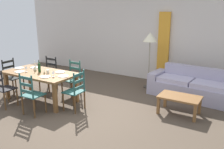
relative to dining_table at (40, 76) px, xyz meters
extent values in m
cube|color=#4D4033|center=(1.23, -0.02, -0.67)|extent=(9.60, 9.60, 0.02)
cube|color=beige|center=(1.23, 3.28, 0.69)|extent=(9.60, 0.16, 2.70)
cube|color=orange|center=(2.09, 3.14, 0.44)|extent=(0.35, 0.08, 2.20)
cube|color=brown|center=(0.00, 0.00, 0.06)|extent=(1.90, 0.96, 0.05)
cube|color=brown|center=(-0.85, -0.38, -0.31)|extent=(0.08, 0.08, 0.70)
cube|color=brown|center=(0.85, -0.38, -0.31)|extent=(0.08, 0.08, 0.70)
cube|color=brown|center=(-0.85, 0.38, -0.31)|extent=(0.08, 0.08, 0.70)
cube|color=brown|center=(0.85, 0.38, -0.31)|extent=(0.08, 0.08, 0.70)
cube|color=black|center=(-0.43, -0.72, -0.22)|extent=(0.42, 0.40, 0.03)
cylinder|color=brown|center=(-0.60, -0.55, -0.45)|extent=(0.04, 0.04, 0.43)
cylinder|color=brown|center=(-0.24, -0.55, -0.45)|extent=(0.04, 0.04, 0.43)
cylinder|color=brown|center=(-0.25, -0.89, -0.45)|extent=(0.04, 0.04, 0.43)
cylinder|color=black|center=(-0.25, -0.89, 0.05)|extent=(0.04, 0.04, 0.50)
cube|color=#25534F|center=(0.48, -0.66, -0.22)|extent=(0.43, 0.41, 0.03)
cylinder|color=brown|center=(0.29, -0.50, -0.45)|extent=(0.04, 0.04, 0.43)
cylinder|color=brown|center=(0.65, -0.49, -0.45)|extent=(0.04, 0.04, 0.43)
cylinder|color=brown|center=(0.30, -0.84, -0.45)|extent=(0.04, 0.04, 0.43)
cylinder|color=brown|center=(0.66, -0.83, -0.45)|extent=(0.04, 0.04, 0.43)
cylinder|color=#25534F|center=(0.30, -0.84, 0.05)|extent=(0.04, 0.04, 0.50)
cylinder|color=#25534F|center=(0.66, -0.83, 0.05)|extent=(0.04, 0.04, 0.50)
cube|color=#25534F|center=(0.48, -0.83, -0.08)|extent=(0.38, 0.03, 0.06)
cube|color=#25534F|center=(0.48, -0.83, 0.07)|extent=(0.38, 0.03, 0.06)
cube|color=#25534F|center=(0.48, -0.83, 0.22)|extent=(0.38, 0.03, 0.06)
cube|color=black|center=(-0.47, 0.70, -0.22)|extent=(0.44, 0.42, 0.03)
cylinder|color=brown|center=(-0.28, 0.54, -0.45)|extent=(0.04, 0.04, 0.43)
cylinder|color=brown|center=(-0.64, 0.52, -0.45)|extent=(0.04, 0.04, 0.43)
cylinder|color=brown|center=(-0.29, 0.88, -0.45)|extent=(0.04, 0.04, 0.43)
cylinder|color=brown|center=(-0.65, 0.86, -0.45)|extent=(0.04, 0.04, 0.43)
cylinder|color=black|center=(-0.29, 0.88, 0.05)|extent=(0.04, 0.04, 0.50)
cylinder|color=black|center=(-0.65, 0.86, 0.05)|extent=(0.04, 0.04, 0.50)
cube|color=black|center=(-0.47, 0.87, -0.08)|extent=(0.38, 0.04, 0.06)
cube|color=black|center=(-0.47, 0.87, 0.07)|extent=(0.38, 0.04, 0.06)
cube|color=black|center=(-0.47, 0.87, 0.22)|extent=(0.38, 0.04, 0.06)
cube|color=#225248|center=(0.43, 0.66, -0.22)|extent=(0.44, 0.43, 0.03)
cylinder|color=brown|center=(0.60, 0.48, -0.45)|extent=(0.04, 0.04, 0.43)
cylinder|color=brown|center=(0.24, 0.50, -0.45)|extent=(0.04, 0.04, 0.43)
cylinder|color=brown|center=(0.62, 0.82, -0.45)|extent=(0.04, 0.04, 0.43)
cylinder|color=brown|center=(0.26, 0.84, -0.45)|extent=(0.04, 0.04, 0.43)
cylinder|color=#225248|center=(0.62, 0.82, 0.05)|extent=(0.04, 0.04, 0.50)
cylinder|color=#225248|center=(0.26, 0.84, 0.05)|extent=(0.04, 0.04, 0.50)
cube|color=#225248|center=(0.44, 0.83, -0.08)|extent=(0.38, 0.05, 0.06)
cube|color=#225248|center=(0.44, 0.83, 0.07)|extent=(0.38, 0.05, 0.06)
cube|color=#225248|center=(0.44, 0.83, 0.22)|extent=(0.38, 0.05, 0.06)
cube|color=black|center=(-1.07, 0.01, -0.22)|extent=(0.42, 0.44, 0.03)
cylinder|color=brown|center=(-0.91, 0.19, -0.45)|extent=(0.04, 0.04, 0.43)
cylinder|color=brown|center=(-0.89, -0.17, -0.45)|extent=(0.04, 0.04, 0.43)
cylinder|color=brown|center=(-1.25, 0.18, -0.45)|extent=(0.04, 0.04, 0.43)
cylinder|color=brown|center=(-1.23, -0.18, -0.45)|extent=(0.04, 0.04, 0.43)
cylinder|color=black|center=(-1.25, 0.18, 0.05)|extent=(0.04, 0.04, 0.50)
cylinder|color=black|center=(-1.23, -0.18, 0.05)|extent=(0.04, 0.04, 0.50)
cube|color=black|center=(-1.24, 0.00, -0.08)|extent=(0.04, 0.38, 0.06)
cube|color=black|center=(-1.24, 0.00, 0.07)|extent=(0.04, 0.38, 0.06)
cube|color=black|center=(-1.24, 0.00, 0.22)|extent=(0.04, 0.38, 0.06)
cube|color=#22514C|center=(1.11, -0.04, -0.22)|extent=(0.41, 0.43, 0.03)
cylinder|color=brown|center=(0.94, -0.22, -0.45)|extent=(0.04, 0.04, 0.43)
cylinder|color=brown|center=(0.93, 0.14, -0.45)|extent=(0.04, 0.04, 0.43)
cylinder|color=brown|center=(1.28, -0.21, -0.45)|extent=(0.04, 0.04, 0.43)
cylinder|color=brown|center=(1.27, 0.15, -0.45)|extent=(0.04, 0.04, 0.43)
cylinder|color=#22514C|center=(1.28, -0.21, 0.05)|extent=(0.04, 0.04, 0.50)
cylinder|color=#22514C|center=(1.27, 0.15, 0.05)|extent=(0.04, 0.04, 0.50)
cube|color=#22514C|center=(1.28, -0.03, -0.08)|extent=(0.03, 0.38, 0.06)
cube|color=#22514C|center=(1.28, -0.03, 0.07)|extent=(0.03, 0.38, 0.06)
cube|color=#22514C|center=(1.28, -0.03, 0.22)|extent=(0.03, 0.38, 0.06)
cylinder|color=white|center=(-0.45, -0.25, 0.10)|extent=(0.24, 0.24, 0.02)
cube|color=silver|center=(-0.60, -0.25, 0.09)|extent=(0.02, 0.17, 0.01)
cylinder|color=white|center=(0.45, -0.25, 0.10)|extent=(0.24, 0.24, 0.02)
cube|color=silver|center=(0.30, -0.25, 0.09)|extent=(0.03, 0.17, 0.01)
cylinder|color=white|center=(-0.45, 0.25, 0.10)|extent=(0.24, 0.24, 0.02)
cube|color=silver|center=(-0.60, 0.25, 0.09)|extent=(0.03, 0.17, 0.01)
cylinder|color=white|center=(0.45, 0.25, 0.10)|extent=(0.24, 0.24, 0.02)
cube|color=silver|center=(0.30, 0.25, 0.09)|extent=(0.02, 0.17, 0.01)
cylinder|color=white|center=(-0.78, 0.00, 0.10)|extent=(0.24, 0.24, 0.02)
cube|color=silver|center=(-0.93, 0.00, 0.09)|extent=(0.03, 0.17, 0.01)
cylinder|color=white|center=(0.78, 0.00, 0.10)|extent=(0.24, 0.24, 0.02)
cube|color=silver|center=(0.63, 0.00, 0.09)|extent=(0.03, 0.17, 0.01)
cylinder|color=#143819|center=(-0.01, 0.00, 0.20)|extent=(0.07, 0.07, 0.22)
cylinder|color=#143819|center=(-0.01, 0.00, 0.35)|extent=(0.02, 0.02, 0.08)
cylinder|color=black|center=(-0.01, 0.00, 0.39)|extent=(0.03, 0.03, 0.02)
cylinder|color=white|center=(-0.33, -0.14, 0.09)|extent=(0.06, 0.06, 0.01)
cylinder|color=white|center=(-0.33, -0.14, 0.13)|extent=(0.01, 0.01, 0.07)
cone|color=white|center=(-0.33, -0.14, 0.21)|extent=(0.06, 0.06, 0.08)
cylinder|color=white|center=(0.59, -0.13, 0.09)|extent=(0.06, 0.06, 0.01)
cylinder|color=white|center=(0.59, -0.13, 0.13)|extent=(0.01, 0.01, 0.07)
cone|color=white|center=(0.59, -0.13, 0.21)|extent=(0.06, 0.06, 0.08)
cylinder|color=white|center=(-0.30, 0.13, 0.09)|extent=(0.06, 0.06, 0.01)
cylinder|color=white|center=(-0.30, 0.13, 0.13)|extent=(0.01, 0.01, 0.07)
cone|color=white|center=(-0.30, 0.13, 0.21)|extent=(0.06, 0.06, 0.08)
cylinder|color=beige|center=(0.26, 0.02, 0.13)|extent=(0.07, 0.07, 0.09)
cylinder|color=beige|center=(-0.26, 0.08, 0.13)|extent=(0.07, 0.07, 0.09)
cylinder|color=#998C66|center=(-0.18, 0.02, 0.11)|extent=(0.05, 0.05, 0.04)
cylinder|color=white|center=(-0.18, 0.02, 0.25)|extent=(0.02, 0.02, 0.24)
cylinder|color=#998C66|center=(0.20, -0.04, 0.11)|extent=(0.05, 0.05, 0.04)
cylinder|color=white|center=(0.20, -0.04, 0.18)|extent=(0.02, 0.02, 0.11)
cube|color=#A29BB4|center=(3.29, 2.15, -0.46)|extent=(1.86, 0.95, 0.40)
cube|color=#A29BB4|center=(3.32, 2.45, -0.26)|extent=(1.81, 0.36, 0.80)
cube|color=#A29BB4|center=(2.28, 2.24, -0.37)|extent=(0.31, 0.82, 0.58)
cube|color=#B5ADC9|center=(3.74, 2.06, -0.20)|extent=(0.91, 0.71, 0.12)
cube|color=#B5ADC9|center=(2.84, 2.14, -0.20)|extent=(0.91, 0.71, 0.12)
cube|color=brown|center=(3.27, 1.00, -0.26)|extent=(0.90, 0.56, 0.04)
cube|color=brown|center=(2.87, 0.77, -0.47)|extent=(0.06, 0.06, 0.38)
cube|color=brown|center=(3.67, 0.77, -0.47)|extent=(0.06, 0.06, 0.38)
cube|color=brown|center=(2.87, 1.23, -0.47)|extent=(0.06, 0.06, 0.38)
cube|color=brown|center=(3.67, 1.23, -0.47)|extent=(0.06, 0.06, 0.38)
cylinder|color=#332D28|center=(1.94, 2.40, -0.65)|extent=(0.28, 0.28, 0.03)
cylinder|color=gray|center=(1.94, 2.40, 0.04)|extent=(0.03, 0.03, 1.35)
cone|color=beige|center=(1.94, 2.40, 0.85)|extent=(0.40, 0.40, 0.26)
camera|label=1|loc=(4.60, -4.10, 1.66)|focal=38.89mm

